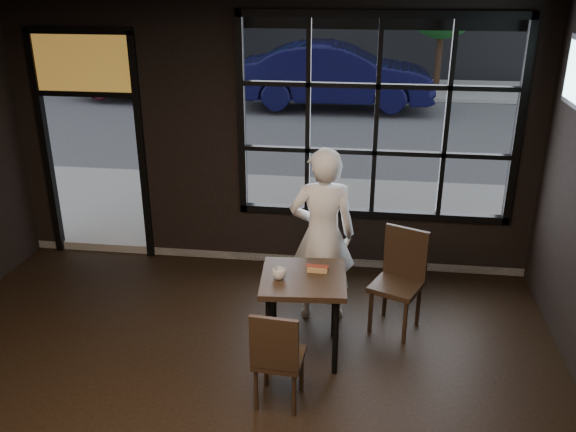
# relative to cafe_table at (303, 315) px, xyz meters

# --- Properties ---
(window_frame) EXTENTS (3.06, 0.12, 2.28)m
(window_frame) POSITION_rel_cafe_table_xyz_m (0.59, 1.84, 1.40)
(window_frame) COLOR black
(window_frame) RESTS_ON ground
(stained_transom) EXTENTS (1.20, 0.06, 0.70)m
(stained_transom) POSITION_rel_cafe_table_xyz_m (-2.71, 1.84, 1.95)
(stained_transom) COLOR orange
(stained_transom) RESTS_ON ground
(street_asphalt) EXTENTS (60.00, 41.00, 0.04)m
(street_asphalt) POSITION_rel_cafe_table_xyz_m (-0.61, 22.34, -0.42)
(street_asphalt) COLOR #545456
(street_asphalt) RESTS_ON ground
(cafe_table) EXTENTS (0.80, 0.80, 0.81)m
(cafe_table) POSITION_rel_cafe_table_xyz_m (0.00, 0.00, 0.00)
(cafe_table) COLOR black
(cafe_table) RESTS_ON floor
(chair_near) EXTENTS (0.42, 0.42, 0.89)m
(chair_near) POSITION_rel_cafe_table_xyz_m (-0.12, -0.69, 0.04)
(chair_near) COLOR black
(chair_near) RESTS_ON floor
(chair_window) EXTENTS (0.58, 0.58, 1.02)m
(chair_window) POSITION_rel_cafe_table_xyz_m (0.85, 0.54, 0.10)
(chair_window) COLOR black
(chair_window) RESTS_ON floor
(man) EXTENTS (0.71, 0.52, 1.80)m
(man) POSITION_rel_cafe_table_xyz_m (0.11, 0.70, 0.49)
(man) COLOR white
(man) RESTS_ON floor
(hotdog) EXTENTS (0.20, 0.09, 0.06)m
(hotdog) POSITION_rel_cafe_table_xyz_m (0.11, 0.10, 0.43)
(hotdog) COLOR tan
(hotdog) RESTS_ON cafe_table
(cup) EXTENTS (0.13, 0.13, 0.10)m
(cup) POSITION_rel_cafe_table_xyz_m (-0.21, -0.07, 0.45)
(cup) COLOR silver
(cup) RESTS_ON cafe_table
(navy_car) EXTENTS (4.75, 1.74, 1.55)m
(navy_car) POSITION_rel_cafe_table_xyz_m (-0.33, 10.50, 0.47)
(navy_car) COLOR black
(navy_car) RESTS_ON street_asphalt
(maroon_car) EXTENTS (4.77, 2.60, 1.54)m
(maroon_car) POSITION_rel_cafe_table_xyz_m (-5.18, 10.99, 0.46)
(maroon_car) COLOR #551526
(maroon_car) RESTS_ON street_asphalt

